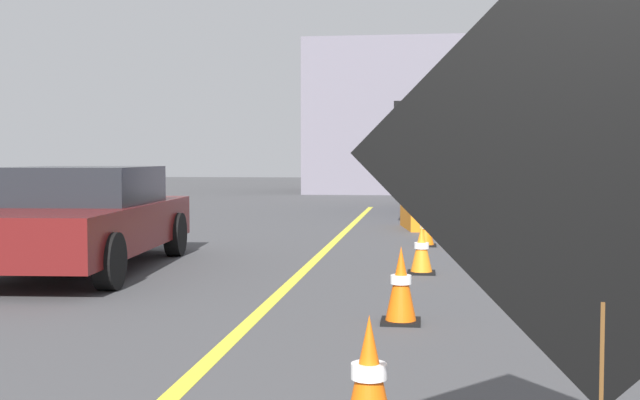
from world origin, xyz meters
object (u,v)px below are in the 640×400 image
object	(u,v)px
box_truck	(472,147)
pickup_car	(80,218)
highway_guide_sign	(512,103)
traffic_cone_near_sign	(369,381)
traffic_cone_mid_lane	(401,285)
traffic_cone_far_lane	(421,250)
arrow_board_trailer	(431,206)
traffic_cone_curbside	(426,229)
roadwork_sign	(605,167)

from	to	relation	value
box_truck	pickup_car	world-z (taller)	box_truck
pickup_car	highway_guide_sign	distance (m)	20.23
traffic_cone_near_sign	traffic_cone_mid_lane	world-z (taller)	traffic_cone_mid_lane
traffic_cone_near_sign	traffic_cone_far_lane	size ratio (longest dim) A/B	1.07
highway_guide_sign	traffic_cone_near_sign	distance (m)	25.01
arrow_board_trailer	traffic_cone_curbside	size ratio (longest dim) A/B	4.52
roadwork_sign	arrow_board_trailer	distance (m)	14.48
highway_guide_sign	traffic_cone_curbside	world-z (taller)	highway_guide_sign
arrow_board_trailer	traffic_cone_far_lane	size ratio (longest dim) A/B	4.21
pickup_car	traffic_cone_far_lane	xyz separation A→B (m)	(4.56, 0.18, -0.38)
traffic_cone_mid_lane	traffic_cone_far_lane	world-z (taller)	traffic_cone_mid_lane
box_truck	arrow_board_trailer	bearing A→B (deg)	-101.17
pickup_car	traffic_cone_mid_lane	bearing A→B (deg)	-34.09
box_truck	traffic_cone_mid_lane	size ratio (longest dim) A/B	9.97
pickup_car	highway_guide_sign	bearing A→B (deg)	67.54
traffic_cone_near_sign	traffic_cone_mid_lane	size ratio (longest dim) A/B	0.98
traffic_cone_near_sign	traffic_cone_curbside	size ratio (longest dim) A/B	1.15
highway_guide_sign	traffic_cone_near_sign	bearing A→B (deg)	-97.78
roadwork_sign	arrow_board_trailer	xyz separation A→B (m)	(-0.38, 14.44, -0.99)
highway_guide_sign	traffic_cone_curbside	size ratio (longest dim) A/B	8.38
traffic_cone_far_lane	traffic_cone_curbside	world-z (taller)	traffic_cone_far_lane
roadwork_sign	box_truck	bearing A→B (deg)	87.64
box_truck	traffic_cone_mid_lane	bearing A→B (deg)	-95.70
traffic_cone_curbside	pickup_car	bearing A→B (deg)	-143.47
traffic_cone_near_sign	arrow_board_trailer	bearing A→B (deg)	87.99
highway_guide_sign	pickup_car	bearing A→B (deg)	-112.46
traffic_cone_mid_lane	traffic_cone_curbside	xyz separation A→B (m)	(0.25, 6.39, -0.05)
box_truck	traffic_cone_mid_lane	distance (m)	16.24
traffic_cone_curbside	traffic_cone_far_lane	bearing A→B (deg)	-91.18
arrow_board_trailer	traffic_cone_near_sign	size ratio (longest dim) A/B	3.94
roadwork_sign	traffic_cone_mid_lane	size ratio (longest dim) A/B	3.32
pickup_car	traffic_cone_curbside	distance (m)	5.77
box_truck	pickup_car	xyz separation A→B (m)	(-5.99, -13.13, -1.11)
arrow_board_trailer	highway_guide_sign	size ratio (longest dim) A/B	0.54
box_truck	traffic_cone_mid_lane	xyz separation A→B (m)	(-1.61, -16.09, -1.47)
roadwork_sign	traffic_cone_far_lane	size ratio (longest dim) A/B	3.64
box_truck	traffic_cone_far_lane	size ratio (longest dim) A/B	10.93
roadwork_sign	traffic_cone_curbside	world-z (taller)	roadwork_sign
highway_guide_sign	roadwork_sign	bearing A→B (deg)	-95.52
pickup_car	roadwork_sign	bearing A→B (deg)	-55.87
pickup_car	traffic_cone_curbside	size ratio (longest dim) A/B	8.29
box_truck	traffic_cone_near_sign	bearing A→B (deg)	-95.03
traffic_cone_near_sign	traffic_cone_mid_lane	distance (m)	3.10
roadwork_sign	traffic_cone_near_sign	size ratio (longest dim) A/B	3.40
arrow_board_trailer	traffic_cone_far_lane	xyz separation A→B (m)	(-0.19, -6.69, -0.17)
roadwork_sign	arrow_board_trailer	size ratio (longest dim) A/B	0.86
pickup_car	traffic_cone_mid_lane	world-z (taller)	pickup_car
arrow_board_trailer	traffic_cone_near_sign	xyz separation A→B (m)	(-0.45, -12.93, -0.14)
arrow_board_trailer	traffic_cone_mid_lane	distance (m)	9.84
traffic_cone_curbside	traffic_cone_mid_lane	bearing A→B (deg)	-92.22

